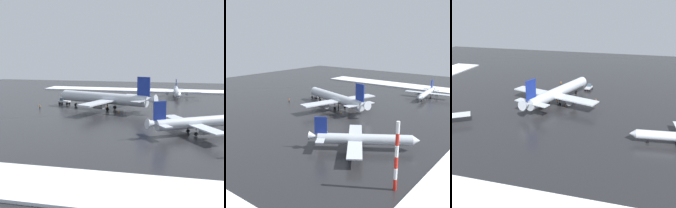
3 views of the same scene
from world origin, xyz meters
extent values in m
plane|color=#232326|center=(0.00, 0.00, 0.00)|extent=(240.00, 240.00, 0.00)
cube|color=white|center=(67.00, 0.00, 0.25)|extent=(14.00, 116.00, 0.49)
cylinder|color=silver|center=(3.50, 9.54, 3.99)|extent=(13.99, 33.79, 3.88)
cone|color=silver|center=(9.06, 27.16, 3.99)|extent=(4.34, 3.72, 3.68)
cone|color=silver|center=(-2.13, -8.30, 4.68)|extent=(4.37, 4.88, 3.77)
cube|color=silver|center=(-6.45, 9.09, 3.65)|extent=(15.65, 9.25, 0.41)
cylinder|color=gray|center=(-4.10, 8.95, 2.51)|extent=(3.34, 4.38, 2.28)
cube|color=silver|center=(11.39, 3.46, 3.65)|extent=(15.65, 9.25, 0.41)
cylinder|color=gray|center=(9.38, 4.69, 2.51)|extent=(3.34, 4.38, 2.28)
cube|color=navy|center=(-1.30, -5.69, 8.90)|extent=(1.76, 4.47, 6.39)
cube|color=silver|center=(-4.50, -4.44, 4.45)|extent=(6.11, 4.48, 0.27)
cube|color=silver|center=(2.03, -6.50, 4.45)|extent=(6.11, 4.48, 0.27)
cylinder|color=black|center=(7.10, 20.96, 2.28)|extent=(0.27, 0.27, 0.80)
cylinder|color=black|center=(7.10, 20.96, 0.63)|extent=(0.76, 1.32, 1.25)
cylinder|color=black|center=(0.08, 7.03, 2.28)|extent=(0.27, 0.27, 0.80)
cylinder|color=black|center=(0.08, 7.03, 0.63)|extent=(0.76, 1.32, 1.25)
cylinder|color=black|center=(4.86, 5.52, 2.28)|extent=(0.27, 0.27, 0.80)
cylinder|color=black|center=(4.86, 5.52, 0.63)|extent=(0.76, 1.32, 1.25)
cylinder|color=silver|center=(-26.44, -23.79, 2.87)|extent=(15.86, 22.10, 2.79)
cone|color=silver|center=(-19.14, -34.89, 2.87)|extent=(3.30, 3.10, 2.65)
cone|color=silver|center=(-33.84, -12.55, 3.36)|extent=(3.59, 3.75, 2.71)
cube|color=silver|center=(-22.17, -18.04, 2.63)|extent=(10.89, 8.88, 0.30)
cylinder|color=gray|center=(-23.32, -19.28, 1.80)|extent=(2.90, 3.23, 1.64)
cube|color=silver|center=(-33.42, -25.43, 2.63)|extent=(10.89, 8.88, 0.30)
cylinder|color=gray|center=(-31.82, -24.87, 1.80)|extent=(2.90, 3.23, 1.64)
cube|color=navy|center=(-32.75, -14.19, 6.40)|extent=(2.05, 2.90, 4.59)
cube|color=silver|center=(-30.61, -12.98, 3.20)|extent=(4.46, 3.95, 0.20)
cube|color=silver|center=(-34.72, -15.68, 3.20)|extent=(4.46, 3.95, 0.20)
cylinder|color=black|center=(-21.71, -30.99, 1.64)|extent=(0.20, 0.20, 0.57)
cylinder|color=black|center=(-21.71, -30.99, 0.45)|extent=(0.74, 0.91, 0.90)
cylinder|color=black|center=(-26.29, -20.74, 1.64)|extent=(0.20, 0.20, 0.57)
cylinder|color=black|center=(-26.29, -20.74, 0.45)|extent=(0.74, 0.91, 0.90)
cylinder|color=black|center=(-29.30, -22.73, 1.64)|extent=(0.20, 0.20, 0.57)
cylinder|color=black|center=(-29.30, -22.73, 0.45)|extent=(0.74, 0.91, 0.90)
cylinder|color=silver|center=(42.37, -14.40, 2.48)|extent=(21.39, 4.65, 2.41)
cone|color=silver|center=(30.96, -15.62, 2.48)|extent=(1.93, 2.46, 2.29)
cone|color=silver|center=(53.93, -13.17, 2.90)|extent=(2.73, 2.30, 2.34)
cube|color=silver|center=(45.10, -19.95, 2.27)|extent=(4.08, 9.49, 0.26)
cylinder|color=gray|center=(44.60, -18.58, 1.56)|extent=(2.55, 1.66, 1.42)
cube|color=silver|center=(43.87, -8.40, 2.27)|extent=(4.08, 9.49, 0.26)
cylinder|color=gray|center=(43.67, -9.84, 1.56)|extent=(2.55, 1.66, 1.42)
cube|color=navy|center=(52.24, -13.35, 5.53)|extent=(2.84, 0.55, 3.97)
cube|color=silver|center=(52.32, -15.47, 2.76)|extent=(2.19, 3.58, 0.17)
cube|color=silver|center=(51.87, -11.25, 2.76)|extent=(2.19, 3.58, 0.17)
cylinder|color=black|center=(34.98, -15.19, 1.42)|extent=(0.17, 0.17, 0.50)
cylinder|color=black|center=(34.98, -15.19, 0.39)|extent=(0.80, 0.33, 0.78)
cylinder|color=black|center=(44.65, -15.72, 1.42)|extent=(0.17, 0.17, 0.50)
cylinder|color=black|center=(44.65, -15.72, 0.39)|extent=(0.80, 0.33, 0.78)
cylinder|color=black|center=(44.32, -12.63, 1.42)|extent=(0.17, 0.17, 0.50)
cylinder|color=black|center=(44.32, -12.63, 0.39)|extent=(0.80, 0.33, 0.78)
cube|color=silver|center=(11.14, 27.16, 1.15)|extent=(2.71, 4.82, 0.50)
cube|color=#3F5160|center=(11.25, 28.08, 1.95)|extent=(1.65, 1.56, 1.10)
cylinder|color=black|center=(10.34, 28.88, 0.45)|extent=(0.42, 0.93, 0.90)
cylinder|color=black|center=(12.31, 28.65, 0.45)|extent=(0.42, 0.93, 0.90)
cylinder|color=black|center=(9.98, 25.68, 0.45)|extent=(0.42, 0.93, 0.90)
cylinder|color=black|center=(11.94, 25.45, 0.45)|extent=(0.42, 0.93, 0.90)
cylinder|color=black|center=(3.37, 7.67, 0.42)|extent=(0.16, 0.16, 0.85)
cylinder|color=black|center=(3.35, 7.87, 0.42)|extent=(0.16, 0.16, 0.85)
cylinder|color=orange|center=(3.36, 7.77, 1.16)|extent=(0.36, 0.36, 0.62)
sphere|color=tan|center=(3.36, 7.77, 1.59)|extent=(0.24, 0.24, 0.24)
cylinder|color=black|center=(16.76, 11.85, 0.42)|extent=(0.16, 0.16, 0.85)
cylinder|color=black|center=(16.85, 11.67, 0.42)|extent=(0.16, 0.16, 0.85)
cylinder|color=orange|center=(16.80, 11.76, 1.16)|extent=(0.36, 0.36, 0.62)
sphere|color=tan|center=(16.80, 11.76, 1.59)|extent=(0.24, 0.24, 0.24)
cylinder|color=black|center=(-2.25, 31.31, 0.42)|extent=(0.16, 0.16, 0.85)
cylinder|color=black|center=(-2.07, 31.21, 0.42)|extent=(0.16, 0.16, 0.85)
cylinder|color=orange|center=(-2.16, 31.26, 1.16)|extent=(0.36, 0.36, 0.62)
sphere|color=tan|center=(-2.16, 31.26, 1.59)|extent=(0.24, 0.24, 0.24)
cylinder|color=red|center=(-39.64, -39.14, 1.17)|extent=(0.70, 0.70, 2.34)
cylinder|color=white|center=(-39.64, -39.14, 3.51)|extent=(0.70, 0.70, 2.34)
cylinder|color=red|center=(-39.64, -39.14, 5.84)|extent=(0.70, 0.70, 2.34)
cylinder|color=white|center=(-39.64, -39.14, 8.18)|extent=(0.70, 0.70, 2.34)
cylinder|color=red|center=(-39.64, -39.14, 10.52)|extent=(0.70, 0.70, 2.34)
cylinder|color=white|center=(-39.64, -39.14, 12.86)|extent=(0.70, 0.70, 2.34)
cone|color=orange|center=(6.89, 5.96, 0.28)|extent=(0.36, 0.36, 0.55)
cone|color=orange|center=(-1.56, 2.68, 0.28)|extent=(0.36, 0.36, 0.55)
camera|label=1|loc=(-112.89, -22.02, 20.04)|focal=55.00mm
camera|label=2|loc=(-85.17, -60.30, 29.51)|focal=45.00mm
camera|label=3|loc=(31.57, -84.35, 34.80)|focal=45.00mm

